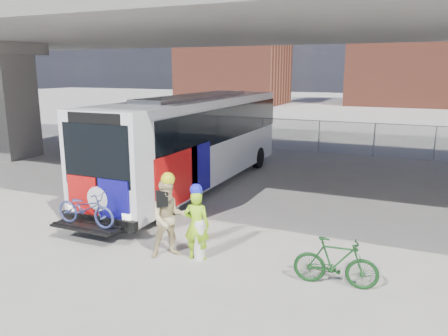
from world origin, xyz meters
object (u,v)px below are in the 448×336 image
Objects in this scene: bus at (196,135)px; bike_parked at (336,262)px; bollard at (199,238)px; cyclist_hivis at (197,223)px; cyclist_tan at (169,217)px.

bus reaches higher than bike_parked.
bus is at bearing 117.78° from bollard.
bus is 7.20m from cyclist_hivis.
bollard is 3.34m from bike_parked.
bus reaches higher than cyclist_hivis.
bus reaches higher than cyclist_tan.
cyclist_hivis is at bearing 84.05° from bike_parked.
bollard is (3.33, -6.31, -1.55)m from bus.
cyclist_tan reaches higher than cyclist_hivis.
bike_parked is at bearing -39.84° from cyclist_tan.
cyclist_hivis is 3.44m from bike_parked.
cyclist_hivis is (-0.07, -0.00, 0.38)m from bollard.
bollard is at bearing 84.04° from bike_parked.
bike_parked is (6.67, -6.35, -1.56)m from bus.
bike_parked is at bearing -0.62° from bollard.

